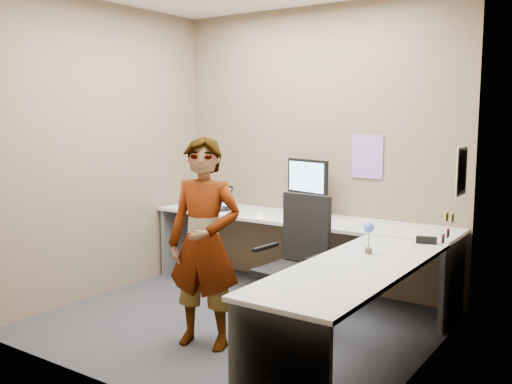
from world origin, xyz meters
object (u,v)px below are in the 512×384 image
Objects in this scene: desk at (307,250)px; person at (204,243)px; monitor at (307,180)px; office_chair at (295,276)px.

person is (-0.37, -0.86, 0.17)m from desk.
person is (0.05, -1.60, -0.31)m from monitor.
monitor is 1.22m from office_chair.
monitor is 0.32× the size of person.
person is (-0.37, -0.66, 0.34)m from office_chair.
office_chair reaches higher than desk.
monitor is 1.63m from person.
desk is 6.12× the size of monitor.
desk is 0.95m from person.
monitor is at bearing 119.48° from office_chair.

